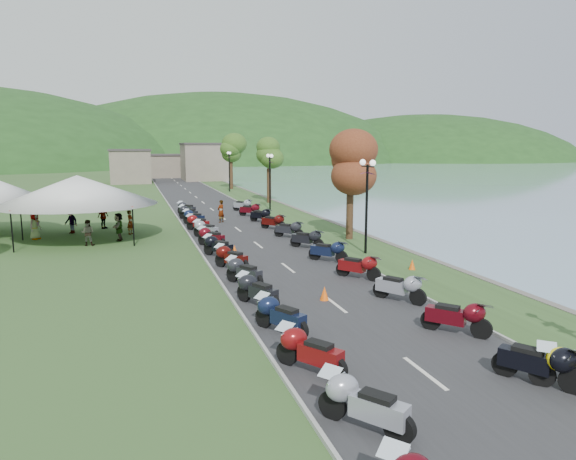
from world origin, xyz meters
TOP-DOWN VIEW (x-y plane):
  - road at (0.00, 40.00)m, footprint 7.00×120.00m
  - hills_backdrop at (0.00, 200.00)m, footprint 360.00×120.00m
  - far_building at (-2.00, 85.00)m, footprint 18.00×16.00m
  - moto_row_left at (-2.68, 16.48)m, footprint 2.60×42.95m
  - moto_row_right at (2.33, 20.25)m, footprint 2.60×37.55m
  - vendor_tent_main at (-10.14, 27.08)m, footprint 6.33×6.33m
  - tree_lakeside at (5.94, 22.31)m, footprint 2.73×2.73m
  - pedestrian_a at (-7.15, 28.19)m, footprint 0.64×0.71m
  - pedestrian_b at (-9.54, 24.81)m, footprint 0.81×0.56m
  - pedestrian_c at (-10.93, 29.71)m, footprint 1.11×1.11m
  - traffic_cone_near at (-0.19, 10.65)m, footprint 0.35×0.35m

SIDE VIEW (x-z plane):
  - hills_backdrop at x=0.00m, z-range -38.00..38.00m
  - pedestrian_a at x=-7.15m, z-range -0.80..0.80m
  - pedestrian_b at x=-9.54m, z-range -0.76..0.76m
  - pedestrian_c at x=-10.93m, z-range -0.86..0.86m
  - road at x=0.00m, z-range 0.00..0.02m
  - traffic_cone_near at x=-0.19m, z-range 0.00..0.54m
  - moto_row_left at x=-2.68m, z-range 0.00..1.10m
  - moto_row_right at x=2.33m, z-range 0.00..1.10m
  - vendor_tent_main at x=-10.14m, z-range 0.00..4.00m
  - far_building at x=-2.00m, z-range 0.00..5.00m
  - tree_lakeside at x=5.94m, z-range 0.00..7.58m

